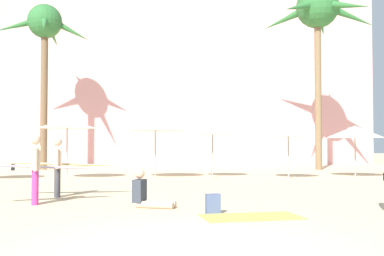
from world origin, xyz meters
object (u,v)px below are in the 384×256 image
Objects in this scene: palm_tree_left at (318,14)px; cafe_umbrella_2 at (355,132)px; cafe_umbrella_4 at (155,127)px; cafe_umbrella_6 at (288,132)px; person_mid_right at (147,194)px; palm_tree_far_left at (45,32)px; person_mid_center at (36,167)px; person_near_left at (58,164)px; beach_towel at (251,217)px; cafe_umbrella_0 at (212,131)px; backpack at (213,204)px; cafe_umbrella_1 at (67,124)px.

cafe_umbrella_2 is (-0.64, -5.67, -6.89)m from palm_tree_left.
cafe_umbrella_6 is at bearing -8.57° from cafe_umbrella_4.
palm_tree_left is at bearing 77.47° from person_mid_right.
cafe_umbrella_6 is at bearing -35.26° from palm_tree_far_left.
cafe_umbrella_2 is at bearing -2.37° from cafe_umbrella_4.
palm_tree_left is 10.13× the size of person_mid_right.
person_mid_center is (-12.09, -7.81, -1.09)m from cafe_umbrella_2.
cafe_umbrella_2 reaches higher than person_near_left.
palm_tree_far_left is 21.30m from beach_towel.
cafe_umbrella_0 is 6.35m from cafe_umbrella_2.
person_near_left reaches higher than person_mid_right.
beach_towel is 4.73× the size of backpack.
cafe_umbrella_0 is 10.05m from person_mid_right.
cafe_umbrella_0 is 6.24m from cafe_umbrella_1.
cafe_umbrella_1 reaches higher than person_mid_center.
person_mid_right is at bearing -71.53° from palm_tree_far_left.
palm_tree_far_left is 3.72× the size of cafe_umbrella_4.
cafe_umbrella_6 is 10.40m from person_near_left.
palm_tree_left is 3.34× the size of person_near_left.
person_mid_center is 2.93m from person_mid_right.
cafe_umbrella_2 is at bearing -5.64° from cafe_umbrella_0.
cafe_umbrella_4 is at bearing 171.43° from cafe_umbrella_6.
beach_towel is 2.68m from person_mid_right.
palm_tree_left reaches higher than cafe_umbrella_6.
person_near_left is (-11.82, -6.24, -1.10)m from cafe_umbrella_2.
palm_tree_left is 10.98m from cafe_umbrella_0.
person_mid_right is at bearing -52.62° from person_near_left.
cafe_umbrella_4 reaches higher than cafe_umbrella_6.
person_mid_center is at bearing -86.85° from cafe_umbrella_1.
person_mid_right is at bearing -108.15° from cafe_umbrella_0.
cafe_umbrella_2 is 14.44m from person_mid_center.
cafe_umbrella_0 is at bearing -39.78° from palm_tree_far_left.
palm_tree_left is at bearing 63.69° from beach_towel.
person_mid_center is at bearing -111.67° from cafe_umbrella_4.
palm_tree_far_left is 9.68m from cafe_umbrella_1.
cafe_umbrella_1 is at bearing 115.86° from beach_towel.
cafe_umbrella_1 is (-6.22, -0.33, 0.25)m from cafe_umbrella_0.
person_mid_center is (-3.25, -8.18, -1.30)m from cafe_umbrella_4.
person_mid_center is (-8.87, -7.33, -1.07)m from cafe_umbrella_6.
cafe_umbrella_2 reaches higher than cafe_umbrella_6.
cafe_umbrella_4 is 7.36m from person_near_left.
cafe_umbrella_2 reaches higher than person_mid_center.
beach_towel is at bearing -125.05° from cafe_umbrella_2.
cafe_umbrella_0 is at bearing 174.36° from cafe_umbrella_2.
cafe_umbrella_4 is at bearing -150.78° from palm_tree_left.
cafe_umbrella_0 reaches higher than person_mid_right.
backpack is at bearing 141.96° from beach_towel.
cafe_umbrella_1 is 12.16m from beach_towel.
cafe_umbrella_6 is at bearing 26.41° from person_mid_center.
palm_tree_left is 20.19m from person_mid_center.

